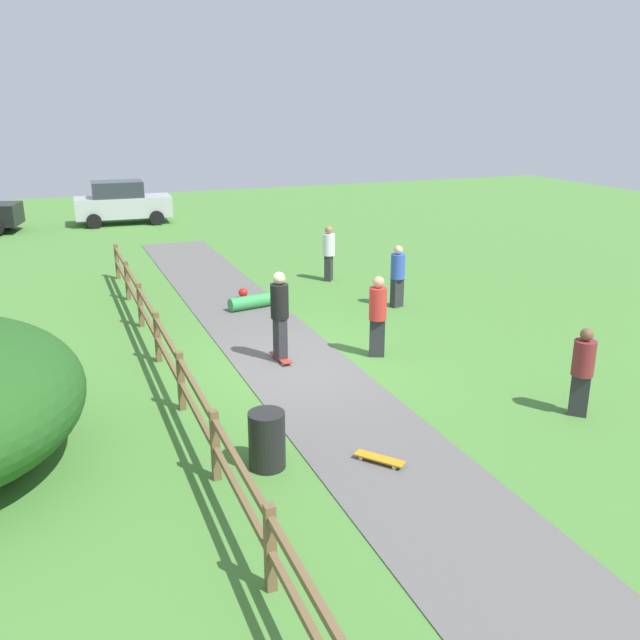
# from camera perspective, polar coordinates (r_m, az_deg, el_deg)

# --- Properties ---
(ground_plane) EXTENTS (60.00, 60.00, 0.00)m
(ground_plane) POSITION_cam_1_polar(r_m,az_deg,el_deg) (14.39, -2.22, -3.79)
(ground_plane) COLOR #4C8438
(asphalt_path) EXTENTS (2.40, 28.00, 0.02)m
(asphalt_path) POSITION_cam_1_polar(r_m,az_deg,el_deg) (14.39, -2.22, -3.75)
(asphalt_path) COLOR #605E5B
(asphalt_path) RESTS_ON ground_plane
(wooden_fence) EXTENTS (0.12, 18.12, 1.10)m
(wooden_fence) POSITION_cam_1_polar(r_m,az_deg,el_deg) (13.56, -12.65, -2.59)
(wooden_fence) COLOR brown
(wooden_fence) RESTS_ON ground_plane
(trash_bin) EXTENTS (0.56, 0.56, 0.90)m
(trash_bin) POSITION_cam_1_polar(r_m,az_deg,el_deg) (10.40, -4.47, -10.00)
(trash_bin) COLOR black
(trash_bin) RESTS_ON ground_plane
(skater_riding) EXTENTS (0.41, 0.81, 1.95)m
(skater_riding) POSITION_cam_1_polar(r_m,az_deg,el_deg) (14.24, -3.40, 0.71)
(skater_riding) COLOR #B23326
(skater_riding) RESTS_ON asphalt_path
(skater_fallen) EXTENTS (1.71, 1.40, 0.36)m
(skater_fallen) POSITION_cam_1_polar(r_m,az_deg,el_deg) (18.42, -5.26, 1.68)
(skater_fallen) COLOR green
(skater_fallen) RESTS_ON asphalt_path
(skateboard_loose) EXTENTS (0.65, 0.75, 0.08)m
(skateboard_loose) POSITION_cam_1_polar(r_m,az_deg,el_deg) (10.66, 5.01, -11.50)
(skateboard_loose) COLOR #BF8C19
(skateboard_loose) RESTS_ON asphalt_path
(bystander_white) EXTENTS (0.53, 0.53, 1.70)m
(bystander_white) POSITION_cam_1_polar(r_m,az_deg,el_deg) (20.99, 0.73, 5.82)
(bystander_white) COLOR #2D2D33
(bystander_white) RESTS_ON ground_plane
(bystander_red) EXTENTS (0.50, 0.50, 1.79)m
(bystander_red) POSITION_cam_1_polar(r_m,az_deg,el_deg) (14.61, 4.86, 0.63)
(bystander_red) COLOR #2D2D33
(bystander_red) RESTS_ON ground_plane
(bystander_maroon) EXTENTS (0.54, 0.54, 1.62)m
(bystander_maroon) POSITION_cam_1_polar(r_m,az_deg,el_deg) (12.68, 21.16, -3.80)
(bystander_maroon) COLOR #2D2D33
(bystander_maroon) RESTS_ON ground_plane
(bystander_blue) EXTENTS (0.46, 0.46, 1.68)m
(bystander_blue) POSITION_cam_1_polar(r_m,az_deg,el_deg) (18.32, 6.53, 3.90)
(bystander_blue) COLOR #2D2D33
(bystander_blue) RESTS_ON ground_plane
(parked_car_silver) EXTENTS (4.27, 2.14, 1.92)m
(parked_car_silver) POSITION_cam_1_polar(r_m,az_deg,el_deg) (32.47, -16.28, 9.44)
(parked_car_silver) COLOR #B7B7BC
(parked_car_silver) RESTS_ON ground_plane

